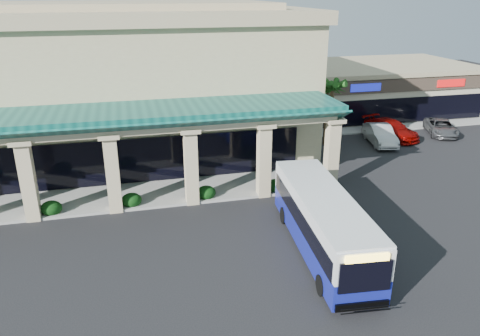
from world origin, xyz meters
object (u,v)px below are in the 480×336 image
object	(u,v)px
car_red	(391,129)
car_gray	(441,127)
transit_bus	(323,223)
pedestrian	(378,243)
car_white	(380,135)

from	to	relation	value
car_red	car_gray	distance (m)	4.92
transit_bus	car_red	bearing A→B (deg)	55.47
pedestrian	car_red	distance (m)	20.69
car_white	car_red	world-z (taller)	car_white
transit_bus	car_gray	xyz separation A→B (m)	(18.39, 15.99, -0.82)
pedestrian	car_white	distance (m)	18.64
car_red	car_gray	bearing A→B (deg)	-17.77
transit_bus	car_gray	distance (m)	24.39
car_red	transit_bus	bearing A→B (deg)	-145.63
car_white	car_red	xyz separation A→B (m)	(1.79, 1.31, -0.02)
car_white	car_gray	size ratio (longest dim) A/B	1.01
transit_bus	car_red	world-z (taller)	transit_bus
pedestrian	car_gray	bearing A→B (deg)	-40.38
transit_bus	car_gray	size ratio (longest dim) A/B	2.21
car_white	car_gray	bearing A→B (deg)	21.49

